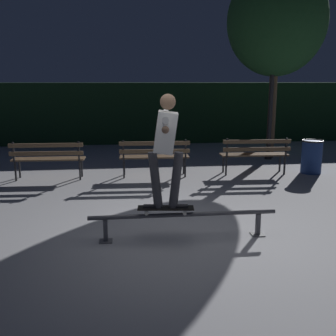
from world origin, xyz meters
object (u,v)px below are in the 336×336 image
(trash_can, at_px, (312,156))
(grind_rail, at_px, (183,218))
(park_bench_left_center, at_px, (154,154))
(park_bench_leftmost, at_px, (48,156))
(park_bench_right_center, at_px, (255,152))
(lamp_post_right, at_px, (273,69))
(skateboarder, at_px, (166,142))
(tree_far_right, at_px, (277,21))
(skateboard, at_px, (166,208))

(trash_can, bearing_deg, grind_rail, -134.59)
(park_bench_left_center, height_order, trash_can, park_bench_left_center)
(park_bench_left_center, bearing_deg, park_bench_leftmost, 180.00)
(park_bench_left_center, xyz_separation_m, park_bench_right_center, (2.39, 0.00, 0.00))
(lamp_post_right, bearing_deg, park_bench_left_center, -152.15)
(skateboarder, distance_m, trash_can, 5.51)
(grind_rail, xyz_separation_m, tree_far_right, (3.43, 5.82, 3.46))
(skateboard, distance_m, park_bench_left_center, 3.79)
(skateboard, height_order, skateboarder, skateboarder)
(park_bench_right_center, height_order, tree_far_right, tree_far_right)
(skateboarder, bearing_deg, trash_can, 43.55)
(trash_can, bearing_deg, park_bench_leftmost, 179.53)
(park_bench_right_center, bearing_deg, trash_can, -2.09)
(trash_can, bearing_deg, tree_far_right, 97.03)
(grind_rail, xyz_separation_m, lamp_post_right, (3.30, 5.58, 2.19))
(skateboarder, distance_m, park_bench_leftmost, 4.48)
(tree_far_right, bearing_deg, park_bench_right_center, -119.13)
(skateboarder, xyz_separation_m, lamp_post_right, (3.55, 5.58, 1.09))
(park_bench_right_center, xyz_separation_m, lamp_post_right, (1.00, 1.79, 1.94))
(park_bench_left_center, bearing_deg, trash_can, -0.77)
(grind_rail, xyz_separation_m, park_bench_leftmost, (-2.48, 3.79, 0.24))
(skateboarder, relative_size, park_bench_right_center, 0.97)
(park_bench_right_center, distance_m, tree_far_right, 3.97)
(skateboard, relative_size, skateboarder, 0.51)
(park_bench_left_center, relative_size, lamp_post_right, 0.41)
(grind_rail, relative_size, trash_can, 3.32)
(park_bench_leftmost, bearing_deg, skateboard, -59.57)
(skateboarder, bearing_deg, grind_rail, 0.08)
(tree_far_right, bearing_deg, skateboarder, -122.29)
(grind_rail, bearing_deg, trash_can, 45.41)
(skateboarder, height_order, tree_far_right, tree_far_right)
(trash_can, bearing_deg, park_bench_right_center, 177.91)
(park_bench_right_center, distance_m, lamp_post_right, 2.83)
(park_bench_leftmost, distance_m, park_bench_right_center, 4.78)
(park_bench_right_center, bearing_deg, skateboarder, -123.90)
(park_bench_right_center, relative_size, lamp_post_right, 0.41)
(grind_rail, height_order, park_bench_right_center, park_bench_right_center)
(tree_far_right, relative_size, lamp_post_right, 1.34)
(skateboard, height_order, park_bench_left_center, park_bench_left_center)
(park_bench_right_center, bearing_deg, skateboard, -123.93)
(skateboarder, bearing_deg, park_bench_leftmost, 120.46)
(park_bench_leftmost, relative_size, lamp_post_right, 0.41)
(skateboard, distance_m, trash_can, 5.43)
(grind_rail, distance_m, lamp_post_right, 6.84)
(park_bench_right_center, height_order, trash_can, park_bench_right_center)
(park_bench_leftmost, bearing_deg, park_bench_left_center, 0.00)
(park_bench_leftmost, relative_size, trash_can, 2.02)
(park_bench_leftmost, relative_size, park_bench_left_center, 1.00)
(trash_can, bearing_deg, park_bench_left_center, 179.23)
(skateboard, distance_m, skateboarder, 0.94)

